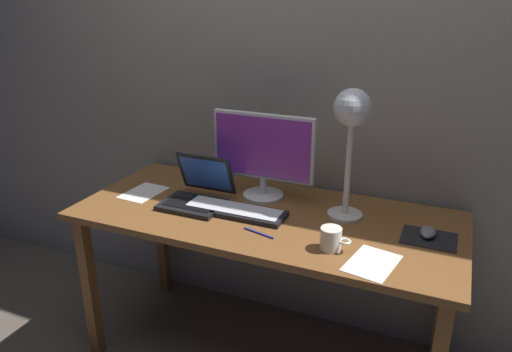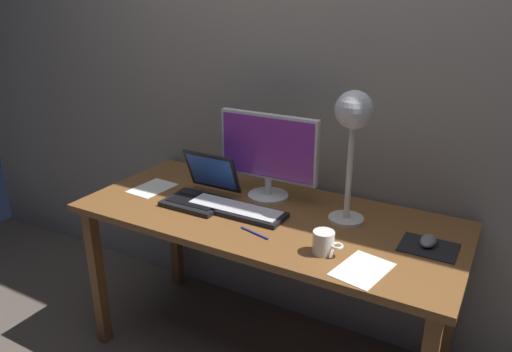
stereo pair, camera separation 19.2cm
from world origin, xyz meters
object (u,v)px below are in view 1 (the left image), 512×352
Objects in this scene: keyboard_main at (234,210)px; desk_lamp at (352,121)px; coffee_mug at (331,239)px; mouse at (428,232)px; laptop at (199,190)px; monitor at (263,152)px; pen at (259,233)px.

keyboard_main is 0.60m from desk_lamp.
desk_lamp reaches higher than coffee_mug.
laptop is at bearing -176.69° from mouse.
monitor reaches higher than mouse.
monitor is 1.71× the size of laptop.
desk_lamp reaches higher than pen.
keyboard_main is 0.20m from laptop.
pen is at bearing -70.18° from monitor.
laptop is 1.93× the size of pen.
laptop is at bearing -146.01° from monitor.
desk_lamp is at bearing 171.13° from mouse.
laptop is 0.96m from mouse.
desk_lamp is at bearing 9.69° from laptop.
laptop is at bearing 164.30° from coffee_mug.
monitor is at bearing 139.88° from coffee_mug.
desk_lamp reaches higher than laptop.
monitor is 0.56m from coffee_mug.
coffee_mug is (0.41, -0.34, -0.17)m from monitor.
monitor is at bearing 171.64° from mouse.
keyboard_main is 3.92× the size of coffee_mug.
monitor is 0.75m from mouse.
laptop is at bearing 154.00° from pen.
pen is (0.36, -0.18, -0.05)m from laptop.
pen is at bearing -26.00° from laptop.
desk_lamp is at bearing -7.93° from monitor.
laptop is 2.81× the size of mouse.
mouse is 0.64m from pen.
monitor is 1.05× the size of keyboard_main.
monitor is at bearing 172.07° from desk_lamp.
monitor reaches higher than pen.
mouse is (0.33, -0.05, -0.38)m from desk_lamp.
desk_lamp is (0.39, -0.05, 0.19)m from monitor.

